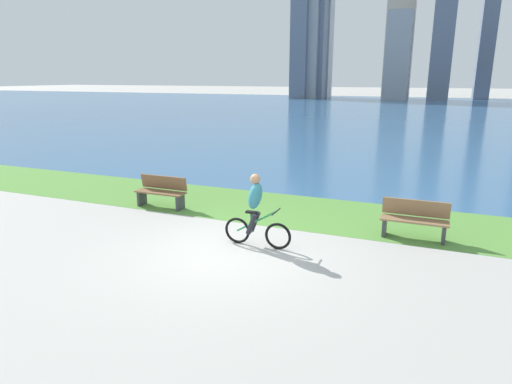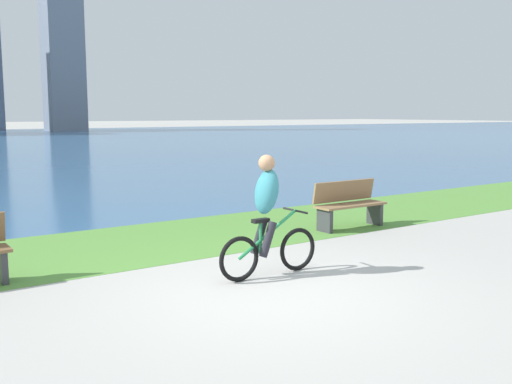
% 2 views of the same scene
% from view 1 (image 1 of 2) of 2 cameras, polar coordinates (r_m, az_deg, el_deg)
% --- Properties ---
extents(ground_plane, '(300.00, 300.00, 0.00)m').
position_cam_1_polar(ground_plane, '(9.45, -3.80, -7.99)').
color(ground_plane, '#B2AFA8').
extents(grass_strip_bayside, '(120.00, 3.12, 0.01)m').
position_cam_1_polar(grass_strip_bayside, '(12.50, 3.20, -2.19)').
color(grass_strip_bayside, '#59933D').
rests_on(grass_strip_bayside, ground).
extents(bay_water_surface, '(300.00, 73.50, 0.00)m').
position_cam_1_polar(bay_water_surface, '(49.92, 17.88, 9.94)').
color(bay_water_surface, '#386693').
rests_on(bay_water_surface, ground).
extents(cyclist_lead, '(1.57, 0.52, 1.64)m').
position_cam_1_polar(cyclist_lead, '(9.55, -0.03, -2.41)').
color(cyclist_lead, black).
rests_on(cyclist_lead, ground).
extents(bench_near_path, '(1.50, 0.47, 0.90)m').
position_cam_1_polar(bench_near_path, '(12.85, -12.23, 0.03)').
color(bench_near_path, brown).
rests_on(bench_near_path, ground).
extents(bench_far_along_path, '(1.50, 0.47, 0.90)m').
position_cam_1_polar(bench_far_along_path, '(10.78, 19.97, -3.41)').
color(bench_far_along_path, olive).
rests_on(bench_far_along_path, ground).
extents(city_skyline_far_shore, '(40.21, 11.45, 26.94)m').
position_cam_1_polar(city_skyline_far_shore, '(77.84, 16.87, 19.88)').
color(city_skyline_far_shore, '#8C939E').
rests_on(city_skyline_far_shore, ground).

